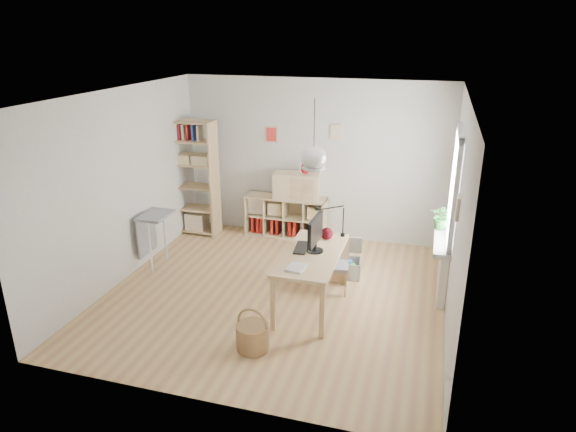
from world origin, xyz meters
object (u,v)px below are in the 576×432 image
(storage_chest, at_px, (344,263))
(drawer_chest, at_px, (297,186))
(chair, at_px, (335,261))
(cube_shelf, at_px, (285,219))
(monitor, at_px, (315,232))
(tall_bookshelf, at_px, (194,173))
(desk, at_px, (312,260))

(storage_chest, xyz_separation_m, drawer_chest, (-1.06, 1.17, 0.77))
(drawer_chest, bearing_deg, chair, -66.06)
(cube_shelf, xyz_separation_m, drawer_chest, (0.22, -0.04, 0.64))
(cube_shelf, xyz_separation_m, monitor, (1.04, -2.16, 0.71))
(cube_shelf, relative_size, chair, 1.88)
(cube_shelf, bearing_deg, chair, -54.33)
(tall_bookshelf, distance_m, drawer_chest, 1.80)
(chair, distance_m, drawer_chest, 2.02)
(storage_chest, bearing_deg, chair, -101.25)
(tall_bookshelf, relative_size, chair, 2.69)
(chair, relative_size, storage_chest, 1.22)
(desk, bearing_deg, drawer_chest, 110.17)
(cube_shelf, distance_m, chair, 2.11)
(chair, relative_size, drawer_chest, 0.96)
(tall_bookshelf, height_order, chair, tall_bookshelf)
(desk, height_order, drawer_chest, drawer_chest)
(monitor, relative_size, drawer_chest, 0.70)
(tall_bookshelf, height_order, storage_chest, tall_bookshelf)
(cube_shelf, relative_size, tall_bookshelf, 0.70)
(cube_shelf, height_order, chair, chair)
(tall_bookshelf, distance_m, monitor, 3.22)
(chair, bearing_deg, monitor, -120.10)
(tall_bookshelf, distance_m, storage_chest, 3.12)
(drawer_chest, bearing_deg, monitor, -75.97)
(chair, bearing_deg, cube_shelf, 117.79)
(cube_shelf, bearing_deg, tall_bookshelf, -169.81)
(desk, xyz_separation_m, tall_bookshelf, (-2.59, 1.95, 0.43))
(cube_shelf, height_order, monitor, monitor)
(desk, xyz_separation_m, chair, (0.21, 0.52, -0.23))
(tall_bookshelf, distance_m, chair, 3.21)
(monitor, bearing_deg, cube_shelf, 118.41)
(chair, xyz_separation_m, storage_chest, (0.04, 0.50, -0.25))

